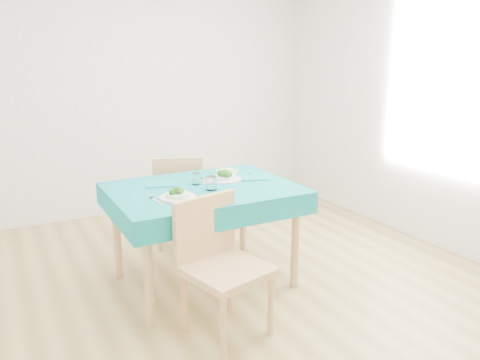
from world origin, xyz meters
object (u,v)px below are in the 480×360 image
bowl_far (225,175)px  side_plate (227,171)px  bowl_near (178,193)px  table (204,235)px  chair_far (177,187)px  chair_near (227,247)px

bowl_far → side_plate: size_ratio=1.33×
bowl_near → side_plate: bearing=38.9°
table → chair_far: chair_far is taller
bowl_far → bowl_near: bearing=-150.7°
chair_near → bowl_far: bearing=50.5°
table → bowl_far: (0.23, 0.10, 0.42)m
chair_far → bowl_far: size_ratio=4.18×
bowl_far → side_plate: bowl_far is taller
side_plate → chair_far: bearing=116.6°
bowl_near → bowl_far: size_ratio=0.97×
table → bowl_far: 0.49m
side_plate → bowl_near: bearing=-141.1°
chair_near → bowl_near: chair_near is taller
chair_far → chair_near: bearing=96.8°
bowl_near → bowl_far: (0.49, 0.28, 0.00)m
chair_near → bowl_far: (0.39, 0.81, 0.22)m
chair_far → side_plate: (0.26, -0.51, 0.22)m
chair_near → side_plate: 1.18m
table → bowl_near: bowl_near is taller
chair_near → side_plate: chair_near is taller
table → bowl_near: size_ratio=5.34×
table → chair_near: chair_near is taller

